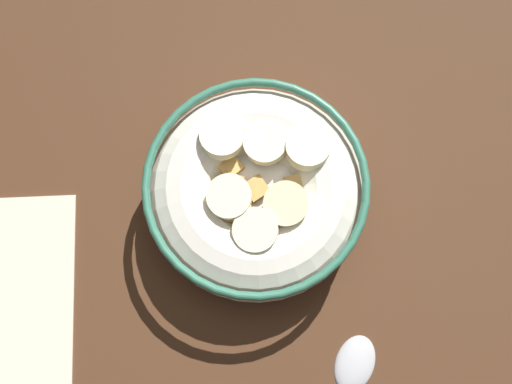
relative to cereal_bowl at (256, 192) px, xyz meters
The scene contains 3 objects.
ground_plane 3.93cm from the cereal_bowl, 144.87° to the left, with size 116.89×116.89×2.00cm, color #472B19.
cereal_bowl is the anchor object (origin of this frame).
folded_napkin 19.89cm from the cereal_bowl, 88.52° to the left, with size 15.78×9.47×0.30cm, color beige.
Camera 1 is at (-10.24, 4.64, 50.54)cm, focal length 47.77 mm.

